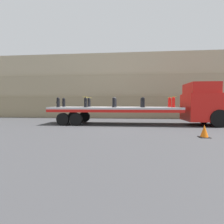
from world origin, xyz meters
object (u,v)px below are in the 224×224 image
(fire_hydrant_black_near_3, at_px, (143,102))
(traffic_cone, at_px, (204,131))
(fire_hydrant_red_near_4, at_px, (173,102))
(fire_hydrant_black_far_3, at_px, (142,102))
(flatbed_trailer, at_px, (107,110))
(fire_hydrant_red_far_4, at_px, (170,102))
(fire_hydrant_black_far_0, at_px, (64,102))
(fire_hydrant_black_near_0, at_px, (58,102))
(fire_hydrant_black_near_2, at_px, (114,102))
(fire_hydrant_black_near_1, at_px, (86,102))
(truck_cab, at_px, (205,104))
(fire_hydrant_black_far_1, at_px, (89,102))
(fire_hydrant_black_far_2, at_px, (115,102))

(fire_hydrant_black_near_3, bearing_deg, traffic_cone, -60.00)
(fire_hydrant_red_near_4, bearing_deg, fire_hydrant_black_far_3, 151.59)
(flatbed_trailer, xyz_separation_m, fire_hydrant_red_far_4, (4.73, 0.56, 0.58))
(flatbed_trailer, distance_m, fire_hydrant_black_near_3, 2.78)
(fire_hydrant_black_far_0, distance_m, fire_hydrant_black_far_3, 6.20)
(fire_hydrant_black_near_0, xyz_separation_m, fire_hydrant_red_near_4, (8.27, 0.00, 0.00))
(flatbed_trailer, distance_m, fire_hydrant_black_near_2, 1.00)
(fire_hydrant_red_far_4, bearing_deg, fire_hydrant_black_near_1, -169.78)
(fire_hydrant_red_near_4, xyz_separation_m, fire_hydrant_red_far_4, (0.00, 1.12, 0.00))
(truck_cab, xyz_separation_m, fire_hydrant_black_near_2, (-6.47, -0.56, 0.11))
(flatbed_trailer, xyz_separation_m, fire_hydrant_black_far_0, (-3.54, 0.56, 0.58))
(fire_hydrant_black_near_3, bearing_deg, fire_hydrant_red_near_4, 0.00)
(fire_hydrant_black_near_0, relative_size, fire_hydrant_red_far_4, 1.00)
(fire_hydrant_black_near_0, xyz_separation_m, fire_hydrant_black_far_0, (0.00, 1.12, 0.00))
(fire_hydrant_black_far_0, bearing_deg, fire_hydrant_red_near_4, -7.70)
(fire_hydrant_black_far_1, distance_m, traffic_cone, 8.56)
(fire_hydrant_black_far_3, distance_m, fire_hydrant_red_far_4, 2.07)
(fire_hydrant_black_far_0, bearing_deg, fire_hydrant_black_near_2, -15.13)
(fire_hydrant_black_far_0, height_order, fire_hydrant_red_far_4, same)
(truck_cab, xyz_separation_m, fire_hydrant_black_near_1, (-8.54, -0.56, 0.11))
(truck_cab, distance_m, fire_hydrant_black_near_3, 4.44)
(fire_hydrant_black_far_0, relative_size, fire_hydrant_black_far_1, 1.00)
(fire_hydrant_black_near_3, bearing_deg, fire_hydrant_black_near_0, 180.00)
(fire_hydrant_black_far_2, distance_m, fire_hydrant_black_near_3, 2.35)
(fire_hydrant_black_near_3, height_order, fire_hydrant_black_far_3, same)
(flatbed_trailer, bearing_deg, truck_cab, 0.00)
(fire_hydrant_black_near_2, height_order, fire_hydrant_black_near_3, same)
(truck_cab, bearing_deg, fire_hydrant_red_near_4, -166.56)
(fire_hydrant_black_far_1, distance_m, fire_hydrant_black_far_3, 4.13)
(fire_hydrant_black_far_0, relative_size, fire_hydrant_black_near_3, 1.00)
(fire_hydrant_black_far_0, relative_size, fire_hydrant_black_far_2, 1.00)
(fire_hydrant_red_near_4, relative_size, traffic_cone, 1.26)
(fire_hydrant_black_near_1, bearing_deg, truck_cab, 3.75)
(fire_hydrant_black_near_1, bearing_deg, fire_hydrant_black_near_2, 0.00)
(fire_hydrant_black_far_3, relative_size, traffic_cone, 1.26)
(fire_hydrant_black_far_3, bearing_deg, flatbed_trailer, -168.12)
(fire_hydrant_black_near_0, relative_size, fire_hydrant_black_near_1, 1.00)
(fire_hydrant_black_far_2, distance_m, fire_hydrant_red_far_4, 4.13)
(fire_hydrant_black_far_2, xyz_separation_m, fire_hydrant_red_far_4, (4.13, 0.00, 0.00))
(flatbed_trailer, bearing_deg, fire_hydrant_red_near_4, -6.75)
(fire_hydrant_black_far_1, xyz_separation_m, traffic_cone, (6.56, -5.33, -1.35))
(flatbed_trailer, relative_size, fire_hydrant_black_near_1, 13.09)
(fire_hydrant_black_far_2, bearing_deg, traffic_cone, -49.83)
(flatbed_trailer, height_order, fire_hydrant_red_near_4, fire_hydrant_red_near_4)
(fire_hydrant_black_near_1, distance_m, fire_hydrant_black_near_3, 4.13)
(fire_hydrant_black_near_2, bearing_deg, fire_hydrant_red_far_4, 15.13)
(fire_hydrant_black_far_0, distance_m, fire_hydrant_black_near_3, 6.30)
(fire_hydrant_black_far_1, bearing_deg, fire_hydrant_black_far_3, 0.00)
(flatbed_trailer, xyz_separation_m, fire_hydrant_black_near_1, (-1.48, -0.56, 0.58))
(fire_hydrant_black_far_1, relative_size, fire_hydrant_black_far_3, 1.00)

